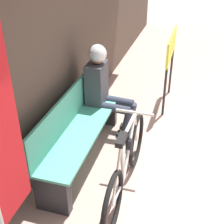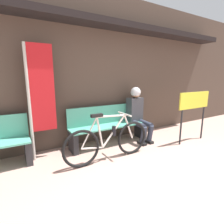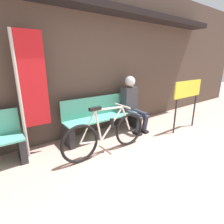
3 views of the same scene
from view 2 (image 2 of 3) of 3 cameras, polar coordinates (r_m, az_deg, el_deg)
storefront_wall at (r=4.08m, az=-1.15°, el=14.39°), size 12.00×0.56×3.20m
park_bench_near at (r=3.83m, az=-0.94°, el=-4.61°), size 1.78×0.42×0.83m
bicycle at (r=3.09m, az=-1.02°, el=-9.44°), size 1.65×0.40×0.86m
person_seated at (r=4.04m, az=8.26°, el=0.49°), size 0.34×0.64×1.22m
banner_pole at (r=3.23m, az=-22.85°, el=5.64°), size 0.45×0.05×1.99m
signboard at (r=4.26m, az=25.23°, el=2.29°), size 0.96×0.04×1.13m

